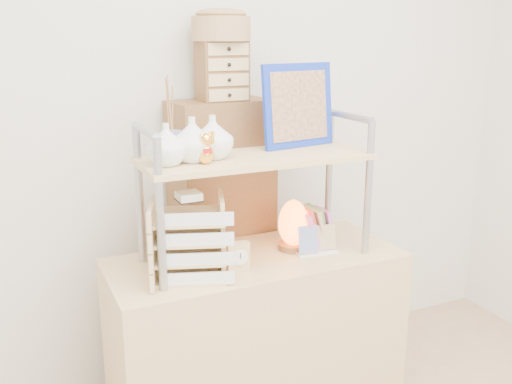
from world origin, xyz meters
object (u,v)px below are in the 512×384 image
salt_lamp (293,224)px  desk (256,339)px  letter_tray (190,243)px  cabinet (223,245)px

salt_lamp → desk: bearing=-175.6°
letter_tray → salt_lamp: (0.48, 0.08, -0.02)m
desk → salt_lamp: size_ratio=5.54×
desk → letter_tray: letter_tray is taller
desk → cabinet: cabinet is taller
cabinet → letter_tray: size_ratio=4.04×
desk → salt_lamp: bearing=4.4°
cabinet → salt_lamp: 0.44m
desk → letter_tray: 0.59m
salt_lamp → cabinet: bearing=116.5°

